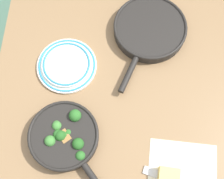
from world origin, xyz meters
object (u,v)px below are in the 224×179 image
cheese_block (168,178)px  dinner_plate_stack (67,65)px  skillet_broccoli (64,137)px  wooden_spoon (161,0)px  skillet_eggs (150,29)px

cheese_block → dinner_plate_stack: 0.58m
skillet_broccoli → cheese_block: skillet_broccoli is taller
wooden_spoon → cheese_block: cheese_block is taller
dinner_plate_stack → cheese_block: bearing=-135.8°
wooden_spoon → skillet_eggs: bearing=14.1°
skillet_eggs → cheese_block: 0.60m
wooden_spoon → cheese_block: size_ratio=4.58×
skillet_eggs → dinner_plate_stack: (-0.18, 0.33, -0.01)m
cheese_block → skillet_broccoli: bearing=71.9°
cheese_block → dinner_plate_stack: bearing=44.2°
skillet_eggs → cheese_block: bearing=27.7°
cheese_block → dinner_plate_stack: (0.41, 0.40, -0.01)m
skillet_broccoli → dinner_plate_stack: 0.29m
skillet_broccoli → cheese_block: 0.39m
dinner_plate_stack → wooden_spoon: bearing=-47.8°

